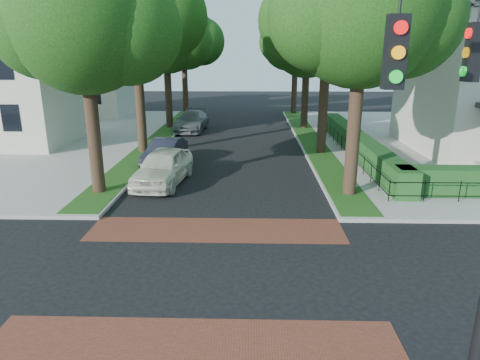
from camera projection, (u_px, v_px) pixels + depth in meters
name	position (u px, v px, depth m)	size (l,w,h in m)	color
ground	(207.00, 275.00, 12.13)	(120.00, 120.00, 0.00)	black
crosswalk_far	(216.00, 230.00, 15.19)	(9.00, 2.20, 0.01)	brown
crosswalk_near	(192.00, 350.00, 9.06)	(9.00, 2.20, 0.01)	brown
grass_strip_ne	(310.00, 139.00, 30.24)	(1.60, 29.80, 0.02)	#284A15
grass_strip_nw	(159.00, 138.00, 30.52)	(1.60, 29.80, 0.02)	#284A15
tree_right_near	(364.00, 11.00, 16.73)	(7.75, 6.67, 10.66)	black
tree_right_mid	(329.00, 17.00, 24.30)	(8.25, 7.09, 11.22)	black
tree_right_far	(308.00, 41.00, 33.21)	(7.25, 6.23, 9.74)	black
tree_right_back	(297.00, 40.00, 41.73)	(7.50, 6.45, 10.20)	black
tree_left_near	(87.00, 21.00, 17.11)	(7.50, 6.45, 10.20)	black
tree_left_mid	(137.00, 11.00, 24.48)	(8.00, 6.88, 11.48)	black
tree_left_far	(167.00, 38.00, 33.42)	(7.00, 6.02, 9.86)	black
tree_left_back	(185.00, 38.00, 41.98)	(7.75, 6.66, 10.44)	black
hedge_main_road	(357.00, 143.00, 26.08)	(1.00, 18.00, 1.20)	#16421B
fence_main_road	(344.00, 145.00, 26.15)	(0.06, 18.00, 0.90)	black
house_left_near	(0.00, 68.00, 28.32)	(10.00, 9.00, 10.14)	beige
house_left_far	(81.00, 63.00, 41.73)	(10.00, 9.00, 10.14)	beige
parked_car_front	(163.00, 167.00, 20.29)	(2.00, 4.96, 1.69)	silver
parked_car_middle	(165.00, 152.00, 23.83)	(1.51, 4.33, 1.43)	black
parked_car_rear	(191.00, 121.00, 34.21)	(2.18, 5.36, 1.56)	slate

